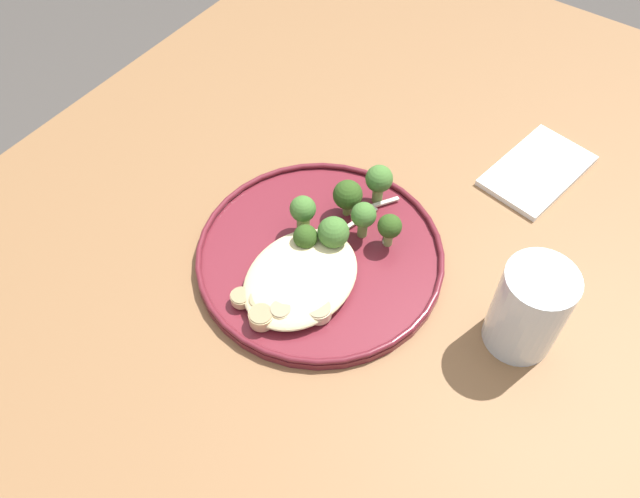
% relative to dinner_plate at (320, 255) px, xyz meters
% --- Properties ---
extents(ground, '(6.00, 6.00, 0.00)m').
position_rel_dinner_plate_xyz_m(ground, '(0.03, 0.05, -0.75)').
color(ground, '#47423D').
extents(wooden_dining_table, '(1.40, 1.00, 0.74)m').
position_rel_dinner_plate_xyz_m(wooden_dining_table, '(0.03, 0.05, -0.09)').
color(wooden_dining_table, brown).
rests_on(wooden_dining_table, ground).
extents(dinner_plate, '(0.29, 0.29, 0.02)m').
position_rel_dinner_plate_xyz_m(dinner_plate, '(0.00, 0.00, 0.00)').
color(dinner_plate, maroon).
rests_on(dinner_plate, wooden_dining_table).
extents(noodle_bed, '(0.15, 0.12, 0.02)m').
position_rel_dinner_plate_xyz_m(noodle_bed, '(0.05, 0.01, 0.01)').
color(noodle_bed, beige).
rests_on(noodle_bed, dinner_plate).
extents(seared_scallop_on_noodles, '(0.03, 0.03, 0.02)m').
position_rel_dinner_plate_xyz_m(seared_scallop_on_noodles, '(0.07, 0.05, 0.01)').
color(seared_scallop_on_noodles, beige).
rests_on(seared_scallop_on_noodles, dinner_plate).
extents(seared_scallop_center_golden, '(0.02, 0.02, 0.01)m').
position_rel_dinner_plate_xyz_m(seared_scallop_center_golden, '(0.10, -0.03, 0.01)').
color(seared_scallop_center_golden, '#E5C689').
rests_on(seared_scallop_center_golden, dinner_plate).
extents(seared_scallop_rear_pale, '(0.03, 0.03, 0.01)m').
position_rel_dinner_plate_xyz_m(seared_scallop_rear_pale, '(0.04, -0.03, 0.01)').
color(seared_scallop_rear_pale, '#E5C689').
rests_on(seared_scallop_rear_pale, dinner_plate).
extents(seared_scallop_front_small, '(0.02, 0.02, 0.02)m').
position_rel_dinner_plate_xyz_m(seared_scallop_front_small, '(0.10, 0.02, 0.01)').
color(seared_scallop_front_small, beige).
rests_on(seared_scallop_front_small, dinner_plate).
extents(seared_scallop_tiny_bay, '(0.03, 0.03, 0.02)m').
position_rel_dinner_plate_xyz_m(seared_scallop_tiny_bay, '(0.05, 0.01, 0.01)').
color(seared_scallop_tiny_bay, '#E5C689').
rests_on(seared_scallop_tiny_bay, dinner_plate).
extents(seared_scallop_right_edge, '(0.03, 0.03, 0.01)m').
position_rel_dinner_plate_xyz_m(seared_scallop_right_edge, '(0.10, -0.01, 0.01)').
color(seared_scallop_right_edge, '#E5C689').
rests_on(seared_scallop_right_edge, dinner_plate).
extents(seared_scallop_half_hidden, '(0.03, 0.03, 0.02)m').
position_rel_dinner_plate_xyz_m(seared_scallop_half_hidden, '(0.11, 0.00, 0.01)').
color(seared_scallop_half_hidden, '#E5C689').
rests_on(seared_scallop_half_hidden, dinner_plate).
extents(broccoli_floret_center_pile, '(0.04, 0.04, 0.05)m').
position_rel_dinner_plate_xyz_m(broccoli_floret_center_pile, '(-0.07, -0.01, 0.03)').
color(broccoli_floret_center_pile, '#7A994C').
rests_on(broccoli_floret_center_pile, dinner_plate).
extents(broccoli_floret_front_edge, '(0.03, 0.03, 0.05)m').
position_rel_dinner_plate_xyz_m(broccoli_floret_front_edge, '(-0.05, 0.02, 0.03)').
color(broccoli_floret_front_edge, '#7A994C').
rests_on(broccoli_floret_front_edge, dinner_plate).
extents(broccoli_floret_right_tilted, '(0.03, 0.03, 0.05)m').
position_rel_dinner_plate_xyz_m(broccoli_floret_right_tilted, '(-0.02, -0.04, 0.04)').
color(broccoli_floret_right_tilted, '#7A994C').
rests_on(broccoli_floret_right_tilted, dinner_plate).
extents(broccoli_floret_small_sprig, '(0.04, 0.04, 0.05)m').
position_rel_dinner_plate_xyz_m(broccoli_floret_small_sprig, '(-0.01, 0.01, 0.03)').
color(broccoli_floret_small_sprig, '#7A994C').
rests_on(broccoli_floret_small_sprig, dinner_plate).
extents(broccoli_floret_tall_stalk, '(0.03, 0.03, 0.06)m').
position_rel_dinner_plate_xyz_m(broccoli_floret_tall_stalk, '(-0.11, 0.01, 0.04)').
color(broccoli_floret_tall_stalk, '#7A994C').
rests_on(broccoli_floret_tall_stalk, dinner_plate).
extents(broccoli_floret_near_rim, '(0.03, 0.03, 0.05)m').
position_rel_dinner_plate_xyz_m(broccoli_floret_near_rim, '(-0.06, 0.06, 0.03)').
color(broccoli_floret_near_rim, '#89A356').
rests_on(broccoli_floret_near_rim, dinner_plate).
extents(broccoli_floret_split_head, '(0.03, 0.03, 0.04)m').
position_rel_dinner_plate_xyz_m(broccoli_floret_split_head, '(0.01, -0.02, 0.03)').
color(broccoli_floret_split_head, '#7A994C').
rests_on(broccoli_floret_split_head, dinner_plate).
extents(onion_sliver_pale_crescent, '(0.05, 0.02, 0.00)m').
position_rel_dinner_plate_xyz_m(onion_sliver_pale_crescent, '(-0.07, 0.01, 0.01)').
color(onion_sliver_pale_crescent, silver).
rests_on(onion_sliver_pale_crescent, dinner_plate).
extents(onion_sliver_curled_piece, '(0.05, 0.03, 0.00)m').
position_rel_dinner_plate_xyz_m(onion_sliver_curled_piece, '(-0.10, 0.02, 0.01)').
color(onion_sliver_curled_piece, silver).
rests_on(onion_sliver_curled_piece, dinner_plate).
extents(onion_sliver_long_sliver, '(0.04, 0.02, 0.00)m').
position_rel_dinner_plate_xyz_m(onion_sliver_long_sliver, '(-0.07, 0.05, 0.01)').
color(onion_sliver_long_sliver, silver).
rests_on(onion_sliver_long_sliver, dinner_plate).
extents(water_glass, '(0.07, 0.07, 0.11)m').
position_rel_dinner_plate_xyz_m(water_glass, '(-0.04, 0.23, 0.04)').
color(water_glass, silver).
rests_on(water_glass, wooden_dining_table).
extents(folded_napkin, '(0.16, 0.11, 0.01)m').
position_rel_dinner_plate_xyz_m(folded_napkin, '(-0.28, 0.15, -0.00)').
color(folded_napkin, white).
rests_on(folded_napkin, wooden_dining_table).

